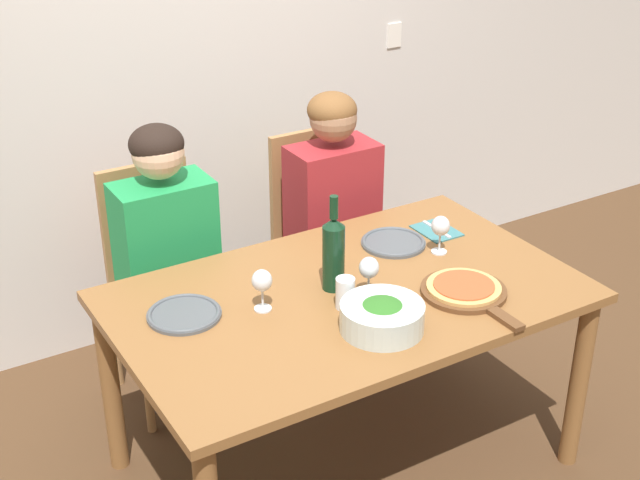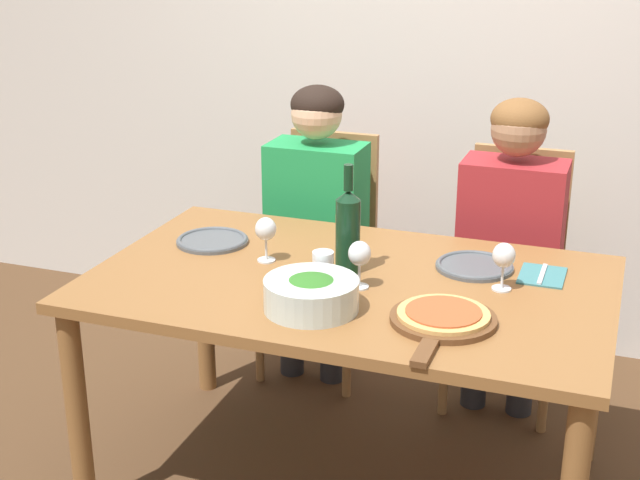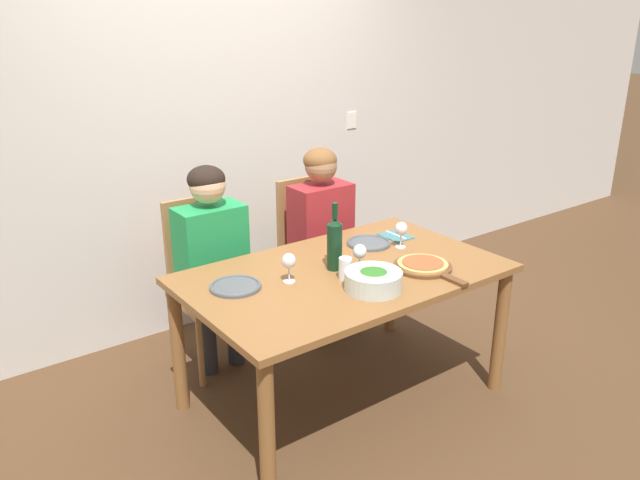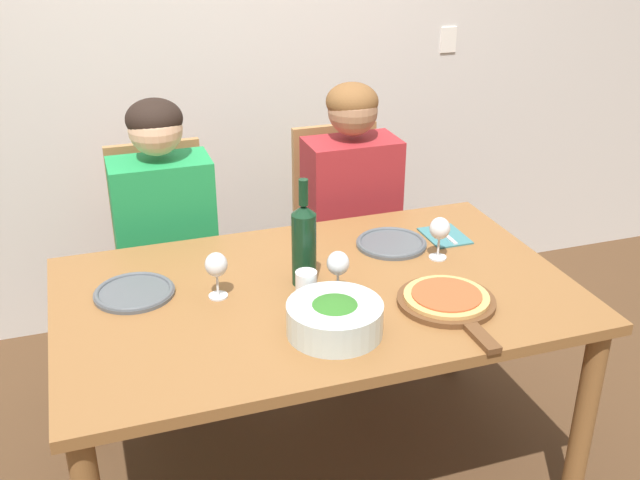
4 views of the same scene
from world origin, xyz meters
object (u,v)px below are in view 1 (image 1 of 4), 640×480
at_px(broccoli_bowl, 382,317).
at_px(dinner_plate_right, 393,242).
at_px(dinner_plate_left, 184,314).
at_px(wine_glass_left, 262,282).
at_px(person_woman, 167,244).
at_px(fork_on_napkin, 437,230).
at_px(wine_bottle, 334,252).
at_px(wine_glass_centre, 369,270).
at_px(chair_left, 161,279).
at_px(chair_right, 321,236).
at_px(pizza_on_board, 465,290).
at_px(water_tumbler, 345,293).
at_px(wine_glass_right, 441,228).
at_px(person_man, 335,202).

relative_size(broccoli_bowl, dinner_plate_right, 1.10).
height_order(dinner_plate_left, wine_glass_left, wine_glass_left).
distance_m(person_woman, fork_on_napkin, 1.07).
distance_m(person_woman, dinner_plate_right, 0.89).
bearing_deg(fork_on_napkin, wine_bottle, -163.72).
height_order(person_woman, wine_glass_left, person_woman).
distance_m(wine_glass_left, wine_glass_centre, 0.37).
bearing_deg(wine_glass_centre, chair_left, 115.68).
bearing_deg(dinner_plate_right, chair_right, 86.09).
bearing_deg(wine_glass_left, dinner_plate_left, 158.57).
bearing_deg(broccoli_bowl, pizza_on_board, 5.63).
bearing_deg(chair_right, water_tumbler, -116.37).
bearing_deg(pizza_on_board, wine_glass_right, 68.58).
bearing_deg(pizza_on_board, dinner_plate_left, 157.67).
bearing_deg(fork_on_napkin, pizza_on_board, -116.29).
bearing_deg(wine_glass_right, wine_bottle, -177.30).
xyz_separation_m(person_woman, wine_glass_right, (0.84, -0.64, 0.13)).
relative_size(person_woman, wine_bottle, 3.44).
height_order(wine_glass_right, wine_glass_centre, same).
height_order(person_man, dinner_plate_right, person_man).
relative_size(chair_left, wine_glass_right, 6.58).
xyz_separation_m(person_man, wine_glass_centre, (-0.34, -0.78, 0.13)).
relative_size(chair_right, dinner_plate_right, 3.96).
relative_size(chair_right, person_man, 0.81).
bearing_deg(wine_bottle, fork_on_napkin, 16.28).
bearing_deg(person_woman, pizza_on_board, -52.27).
bearing_deg(chair_right, broccoli_bowl, -111.28).
bearing_deg(wine_glass_right, person_woman, 142.71).
relative_size(chair_left, dinner_plate_left, 3.96).
xyz_separation_m(water_tumbler, fork_on_napkin, (0.63, 0.31, -0.05)).
relative_size(person_man, wine_glass_centre, 8.09).
height_order(wine_bottle, wine_glass_centre, wine_bottle).
xyz_separation_m(dinner_plate_left, water_tumbler, (0.49, -0.23, 0.05)).
distance_m(chair_right, person_woman, 0.81).
height_order(broccoli_bowl, dinner_plate_left, broccoli_bowl).
height_order(pizza_on_board, water_tumbler, water_tumbler).
relative_size(person_man, dinner_plate_left, 4.87).
xyz_separation_m(chair_right, pizza_on_board, (-0.05, -1.06, 0.25)).
bearing_deg(fork_on_napkin, chair_right, 105.76).
distance_m(broccoli_bowl, fork_on_napkin, 0.77).
bearing_deg(water_tumbler, fork_on_napkin, 26.01).
bearing_deg(wine_glass_centre, broccoli_bowl, -112.14).
relative_size(chair_right, fork_on_napkin, 5.52).
relative_size(person_man, water_tumbler, 11.00).
relative_size(person_man, wine_glass_right, 8.09).
distance_m(pizza_on_board, wine_glass_left, 0.71).
relative_size(dinner_plate_right, wine_glass_left, 1.66).
bearing_deg(person_woman, wine_glass_right, -37.29).
bearing_deg(wine_glass_centre, wine_glass_left, 162.90).
bearing_deg(dinner_plate_left, chair_left, 76.02).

